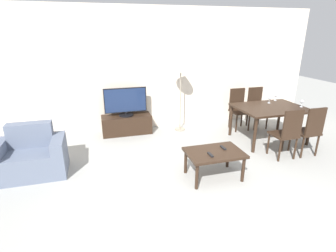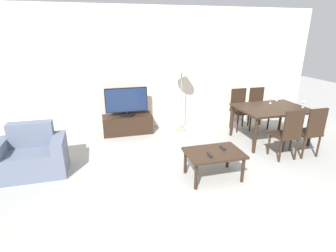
{
  "view_description": "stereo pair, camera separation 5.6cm",
  "coord_description": "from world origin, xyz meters",
  "px_view_note": "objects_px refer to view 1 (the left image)",
  "views": [
    {
      "loc": [
        -1.33,
        -2.26,
        2.17
      ],
      "look_at": [
        -0.18,
        1.78,
        0.65
      ],
      "focal_mm": 28.0,
      "sensor_mm": 36.0,
      "label": 1
    },
    {
      "loc": [
        -1.28,
        -2.28,
        2.17
      ],
      "look_at": [
        -0.18,
        1.78,
        0.65
      ],
      "focal_mm": 28.0,
      "sensor_mm": 36.0,
      "label": 2
    }
  ],
  "objects_px": {
    "coffee_table": "(214,155)",
    "dining_chair_near_right": "(310,129)",
    "floor_lamp": "(181,68)",
    "wine_glass_center": "(302,102)",
    "dining_chair_far_left": "(238,107)",
    "dining_table": "(270,110)",
    "dining_chair_near": "(287,132)",
    "remote_secondary": "(210,155)",
    "remote_primary": "(223,148)",
    "armchair": "(31,157)",
    "wine_glass_left": "(276,96)",
    "wine_glass_right": "(270,98)",
    "tv_stand": "(127,124)",
    "tv": "(126,102)",
    "dining_chair_far": "(256,106)"
  },
  "relations": [
    {
      "from": "coffee_table",
      "to": "dining_chair_far",
      "type": "distance_m",
      "value": 2.75
    },
    {
      "from": "armchair",
      "to": "wine_glass_left",
      "type": "bearing_deg",
      "value": 7.21
    },
    {
      "from": "dining_chair_near",
      "to": "wine_glass_center",
      "type": "distance_m",
      "value": 1.11
    },
    {
      "from": "armchair",
      "to": "floor_lamp",
      "type": "distance_m",
      "value": 3.36
    },
    {
      "from": "dining_chair_far_left",
      "to": "wine_glass_center",
      "type": "bearing_deg",
      "value": -49.89
    },
    {
      "from": "tv_stand",
      "to": "dining_chair_near_right",
      "type": "xyz_separation_m",
      "value": [
        3.04,
        -2.02,
        0.31
      ]
    },
    {
      "from": "dining_chair_near_right",
      "to": "armchair",
      "type": "bearing_deg",
      "value": 172.35
    },
    {
      "from": "dining_chair_far",
      "to": "remote_secondary",
      "type": "height_order",
      "value": "dining_chair_far"
    },
    {
      "from": "wine_glass_left",
      "to": "wine_glass_right",
      "type": "relative_size",
      "value": 1.0
    },
    {
      "from": "remote_primary",
      "to": "wine_glass_right",
      "type": "relative_size",
      "value": 1.03
    },
    {
      "from": "dining_chair_near_right",
      "to": "floor_lamp",
      "type": "relative_size",
      "value": 0.58
    },
    {
      "from": "dining_chair_far",
      "to": "remote_secondary",
      "type": "bearing_deg",
      "value": -136.29
    },
    {
      "from": "remote_primary",
      "to": "remote_secondary",
      "type": "height_order",
      "value": "same"
    },
    {
      "from": "dining_chair_far_left",
      "to": "floor_lamp",
      "type": "distance_m",
      "value": 1.64
    },
    {
      "from": "dining_chair_far",
      "to": "dining_chair_far_left",
      "type": "bearing_deg",
      "value": 180.0
    },
    {
      "from": "armchair",
      "to": "dining_table",
      "type": "relative_size",
      "value": 0.76
    },
    {
      "from": "remote_secondary",
      "to": "wine_glass_right",
      "type": "height_order",
      "value": "wine_glass_right"
    },
    {
      "from": "dining_chair_near_right",
      "to": "dining_chair_far_left",
      "type": "relative_size",
      "value": 1.0
    },
    {
      "from": "coffee_table",
      "to": "dining_chair_near_right",
      "type": "relative_size",
      "value": 0.92
    },
    {
      "from": "dining_chair_far",
      "to": "armchair",
      "type": "bearing_deg",
      "value": -167.79
    },
    {
      "from": "floor_lamp",
      "to": "wine_glass_right",
      "type": "distance_m",
      "value": 2.0
    },
    {
      "from": "tv_stand",
      "to": "coffee_table",
      "type": "bearing_deg",
      "value": -65.04
    },
    {
      "from": "tv",
      "to": "dining_chair_far",
      "type": "bearing_deg",
      "value": -6.86
    },
    {
      "from": "coffee_table",
      "to": "dining_table",
      "type": "xyz_separation_m",
      "value": [
        1.74,
        1.08,
        0.26
      ]
    },
    {
      "from": "remote_primary",
      "to": "coffee_table",
      "type": "bearing_deg",
      "value": -158.08
    },
    {
      "from": "remote_secondary",
      "to": "wine_glass_left",
      "type": "distance_m",
      "value": 2.81
    },
    {
      "from": "tv",
      "to": "wine_glass_center",
      "type": "relative_size",
      "value": 6.28
    },
    {
      "from": "coffee_table",
      "to": "floor_lamp",
      "type": "height_order",
      "value": "floor_lamp"
    },
    {
      "from": "dining_chair_far_left",
      "to": "floor_lamp",
      "type": "bearing_deg",
      "value": 169.4
    },
    {
      "from": "dining_table",
      "to": "dining_chair_near",
      "type": "bearing_deg",
      "value": -106.04
    },
    {
      "from": "wine_glass_left",
      "to": "wine_glass_center",
      "type": "relative_size",
      "value": 1.0
    },
    {
      "from": "dining_table",
      "to": "floor_lamp",
      "type": "xyz_separation_m",
      "value": [
        -1.58,
        1.08,
        0.77
      ]
    },
    {
      "from": "remote_secondary",
      "to": "wine_glass_left",
      "type": "xyz_separation_m",
      "value": [
        2.28,
        1.6,
        0.37
      ]
    },
    {
      "from": "dining_chair_far",
      "to": "wine_glass_right",
      "type": "relative_size",
      "value": 6.41
    },
    {
      "from": "dining_chair_near",
      "to": "remote_secondary",
      "type": "relative_size",
      "value": 6.24
    },
    {
      "from": "tv_stand",
      "to": "dining_table",
      "type": "xyz_separation_m",
      "value": [
        2.8,
        -1.2,
        0.44
      ]
    },
    {
      "from": "armchair",
      "to": "dining_chair_near_right",
      "type": "distance_m",
      "value": 4.77
    },
    {
      "from": "remote_secondary",
      "to": "wine_glass_center",
      "type": "xyz_separation_m",
      "value": [
        2.46,
        1.01,
        0.37
      ]
    },
    {
      "from": "dining_chair_near",
      "to": "remote_primary",
      "type": "relative_size",
      "value": 6.24
    },
    {
      "from": "tv",
      "to": "remote_primary",
      "type": "height_order",
      "value": "tv"
    },
    {
      "from": "remote_primary",
      "to": "wine_glass_center",
      "type": "distance_m",
      "value": 2.35
    },
    {
      "from": "armchair",
      "to": "tv_stand",
      "type": "height_order",
      "value": "armchair"
    },
    {
      "from": "dining_chair_far",
      "to": "remote_primary",
      "type": "relative_size",
      "value": 6.24
    },
    {
      "from": "floor_lamp",
      "to": "wine_glass_center",
      "type": "bearing_deg",
      "value": -29.71
    },
    {
      "from": "tv_stand",
      "to": "floor_lamp",
      "type": "height_order",
      "value": "floor_lamp"
    },
    {
      "from": "dining_chair_near_right",
      "to": "wine_glass_left",
      "type": "distance_m",
      "value": 1.31
    },
    {
      "from": "tv_stand",
      "to": "remote_primary",
      "type": "height_order",
      "value": "remote_primary"
    },
    {
      "from": "tv_stand",
      "to": "wine_glass_right",
      "type": "relative_size",
      "value": 7.41
    },
    {
      "from": "armchair",
      "to": "wine_glass_center",
      "type": "distance_m",
      "value": 5.11
    },
    {
      "from": "coffee_table",
      "to": "wine_glass_center",
      "type": "height_order",
      "value": "wine_glass_center"
    }
  ]
}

